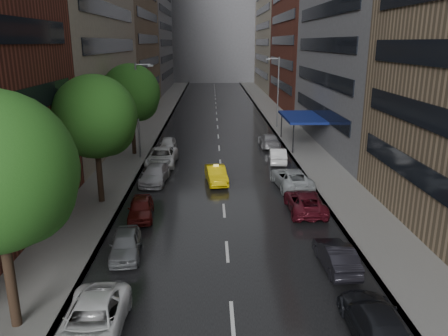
# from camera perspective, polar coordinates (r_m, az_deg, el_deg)

# --- Properties ---
(road) EXTENTS (14.00, 140.00, 0.01)m
(road) POSITION_cam_1_polar(r_m,az_deg,el_deg) (62.47, -0.90, 6.05)
(road) COLOR black
(road) RESTS_ON ground
(sidewalk_left) EXTENTS (4.00, 140.00, 0.15)m
(sidewalk_left) POSITION_cam_1_polar(r_m,az_deg,el_deg) (62.99, -9.16, 5.99)
(sidewalk_left) COLOR gray
(sidewalk_left) RESTS_ON ground
(sidewalk_right) EXTENTS (4.00, 140.00, 0.15)m
(sidewalk_right) POSITION_cam_1_polar(r_m,az_deg,el_deg) (63.21, 7.33, 6.10)
(sidewalk_right) COLOR gray
(sidewalk_right) RESTS_ON ground
(buildings_left) EXTENTS (8.00, 108.00, 38.00)m
(buildings_left) POSITION_cam_1_polar(r_m,az_deg,el_deg) (71.88, -13.87, 19.72)
(buildings_left) COLOR maroon
(buildings_left) RESTS_ON ground
(buildings_right) EXTENTS (8.05, 109.10, 36.00)m
(buildings_right) POSITION_cam_1_polar(r_m,az_deg,el_deg) (70.12, 12.05, 19.15)
(buildings_right) COLOR #937A5B
(buildings_right) RESTS_ON ground
(building_far) EXTENTS (40.00, 14.00, 32.00)m
(building_far) POSITION_cam_1_polar(r_m,az_deg,el_deg) (129.59, -1.36, 18.38)
(building_far) COLOR slate
(building_far) RESTS_ON ground
(tree_mid) EXTENTS (5.63, 5.63, 8.97)m
(tree_mid) POSITION_cam_1_polar(r_m,az_deg,el_deg) (30.61, -16.51, 6.42)
(tree_mid) COLOR #382619
(tree_mid) RESTS_ON ground
(tree_far) EXTENTS (5.66, 5.66, 9.03)m
(tree_far) POSITION_cam_1_polar(r_m,az_deg,el_deg) (43.84, -12.06, 9.54)
(tree_far) COLOR #382619
(tree_far) RESTS_ON ground
(taxi) EXTENTS (1.98, 4.35, 1.38)m
(taxi) POSITION_cam_1_polar(r_m,az_deg,el_deg) (35.10, -1.03, -0.87)
(taxi) COLOR yellow
(taxi) RESTS_ON ground
(parked_cars_left) EXTENTS (2.74, 34.78, 1.56)m
(parked_cars_left) POSITION_cam_1_polar(r_m,az_deg,el_deg) (32.29, -9.78, -2.60)
(parked_cars_left) COLOR white
(parked_cars_left) RESTS_ON ground
(parked_cars_right) EXTENTS (2.99, 36.83, 1.49)m
(parked_cars_right) POSITION_cam_1_polar(r_m,az_deg,el_deg) (32.49, 9.43, -2.47)
(parked_cars_right) COLOR black
(parked_cars_right) RESTS_ON ground
(street_lamp_left) EXTENTS (1.74, 0.22, 9.00)m
(street_lamp_left) POSITION_cam_1_polar(r_m,az_deg,el_deg) (42.51, -11.11, 7.64)
(street_lamp_left) COLOR gray
(street_lamp_left) RESTS_ON sidewalk_left
(street_lamp_right) EXTENTS (1.74, 0.22, 9.00)m
(street_lamp_right) POSITION_cam_1_polar(r_m,az_deg,el_deg) (57.45, 6.99, 9.97)
(street_lamp_right) COLOR gray
(street_lamp_right) RESTS_ON sidewalk_right
(awning) EXTENTS (4.00, 8.00, 3.12)m
(awning) POSITION_cam_1_polar(r_m,az_deg,el_deg) (48.15, 10.16, 6.54)
(awning) COLOR navy
(awning) RESTS_ON sidewalk_right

